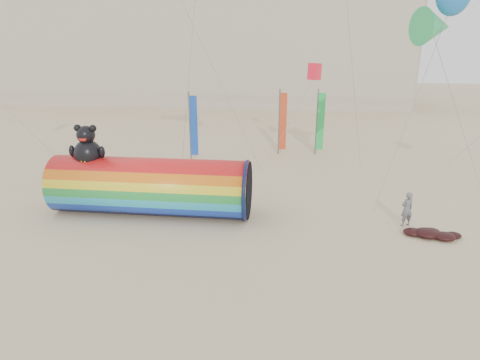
# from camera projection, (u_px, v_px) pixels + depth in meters

# --- Properties ---
(ground) EXTENTS (160.00, 160.00, 0.00)m
(ground) POSITION_uv_depth(u_px,v_px,m) (225.00, 239.00, 19.85)
(ground) COLOR #CCB58C
(ground) RESTS_ON ground
(hotel_building) EXTENTS (60.40, 15.40, 20.60)m
(hotel_building) POSITION_uv_depth(u_px,v_px,m) (192.00, 29.00, 61.38)
(hotel_building) COLOR #B7AD99
(hotel_building) RESTS_ON ground
(windsock_assembly) EXTENTS (10.34, 3.15, 4.77)m
(windsock_assembly) POSITION_uv_depth(u_px,v_px,m) (150.00, 185.00, 22.29)
(windsock_assembly) COLOR red
(windsock_assembly) RESTS_ON ground
(kite_handler) EXTENTS (0.76, 0.65, 1.77)m
(kite_handler) POSITION_uv_depth(u_px,v_px,m) (407.00, 209.00, 20.95)
(kite_handler) COLOR slate
(kite_handler) RESTS_ON ground
(fabric_bundle) EXTENTS (2.62, 1.35, 0.41)m
(fabric_bundle) POSITION_uv_depth(u_px,v_px,m) (432.00, 234.00, 19.95)
(fabric_bundle) COLOR #330B09
(fabric_bundle) RESTS_ON ground
(festival_banners) EXTENTS (10.19, 3.00, 5.20)m
(festival_banners) POSITION_uv_depth(u_px,v_px,m) (266.00, 123.00, 33.20)
(festival_banners) COLOR #59595E
(festival_banners) RESTS_ON ground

